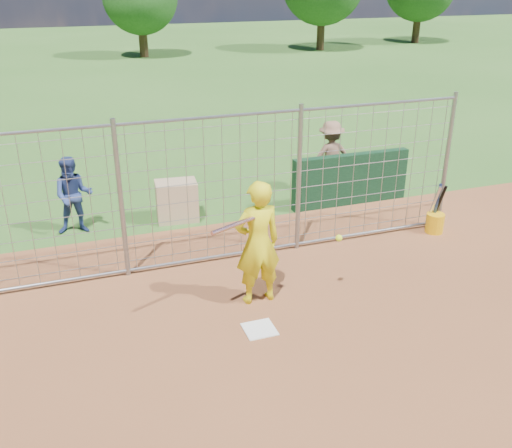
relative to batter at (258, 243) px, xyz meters
name	(u,v)px	position (x,y,z in m)	size (l,w,h in m)	color
ground	(255,322)	(-0.24, -0.55, -0.96)	(100.00, 100.00, 0.00)	#2D591E
home_plate	(260,329)	(-0.24, -0.75, -0.95)	(0.43, 0.43, 0.02)	silver
dugout_wall	(350,179)	(3.16, 3.05, -0.41)	(2.60, 0.20, 1.10)	#11381E
batter	(258,243)	(0.00, 0.00, 0.00)	(0.70, 0.46, 1.91)	yellow
bystander_a	(74,196)	(-2.41, 3.47, -0.21)	(0.72, 0.56, 1.49)	navy
bystander_c	(330,156)	(3.13, 3.96, -0.16)	(1.03, 0.59, 1.59)	brown
equipment_bin	(177,201)	(-0.48, 3.43, -0.56)	(0.80, 0.55, 0.80)	tan
equipment_in_play	(263,228)	(-0.01, -0.23, 0.35)	(2.05, 0.42, 0.55)	silver
bucket_with_bats	(435,220)	(4.00, 1.20, -0.71)	(0.34, 0.39, 0.98)	#E9A80C
backstop_fence	(214,192)	(-0.24, 1.45, 0.30)	(9.08, 0.08, 2.60)	gray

